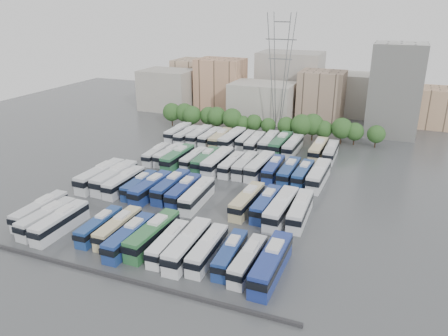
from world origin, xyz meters
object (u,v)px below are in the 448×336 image
at_px(bus_r0_s11, 230,254).
at_px(bus_r0_s0, 40,211).
at_px(bus_r0_s7, 153,234).
at_px(bus_r2_s1, 156,154).
at_px(bus_r0_s10, 208,249).
at_px(bus_r0_s13, 271,263).
at_px(bus_r0_s2, 60,222).
at_px(bus_r1_s7, 197,195).
at_px(bus_r2_s10, 274,168).
at_px(bus_r3_s9, 281,144).
at_px(bus_r1_s3, 139,185).
at_px(bus_r3_s10, 293,146).
at_px(bus_r2_s11, 289,171).
at_px(bus_r0_s5, 118,227).
at_px(bus_r2_s7, 232,164).
at_px(electricity_pylon, 280,68).
at_px(bus_r1_s4, 151,188).
at_px(bus_r3_s8, 269,142).
at_px(bus_r2_s6, 218,161).
at_px(bus_r1_s11, 266,204).
at_px(bus_r1_s0, 100,176).
at_px(bus_r0_s8, 168,243).
at_px(bus_r0_s12, 248,260).
at_px(bus_r3_s13, 331,152).
at_px(bus_r1_s10, 247,201).
at_px(bus_r3_s7, 255,143).
at_px(bus_r1_s12, 281,208).
at_px(bus_r3_s1, 187,135).
at_px(bus_r3_s5, 232,139).
at_px(bus_r2_s5, 206,160).
at_px(bus_r0_s6, 130,237).
at_px(bus_r0_s4, 99,226).
at_px(bus_r2_s13, 319,175).
at_px(bus_r3_s3, 210,137).
at_px(bus_r3_s0, 178,132).
at_px(bus_r2_s9, 260,166).
at_px(apartment_tower, 395,90).
at_px(bus_r2_s3, 178,157).
at_px(bus_r3_s12, 318,149).
at_px(bus_r1_s1, 115,177).
at_px(bus_r2_s8, 245,165).
at_px(bus_r0_s1, 47,218).
at_px(bus_r1_s6, 184,191).
at_px(bus_r3_s4, 220,138).
at_px(bus_r3_s2, 199,135).
at_px(bus_r2_s4, 194,158).

bearing_deg(bus_r0_s11, bus_r0_s0, 176.51).
bearing_deg(bus_r0_s7, bus_r2_s1, 121.20).
xyz_separation_m(bus_r0_s10, bus_r0_s13, (10.05, -0.48, 0.28)).
distance_m(bus_r0_s2, bus_r1_s7, 24.89).
relative_size(bus_r2_s10, bus_r3_s9, 0.88).
distance_m(bus_r1_s3, bus_r3_s10, 42.83).
bearing_deg(bus_r2_s11, bus_r0_s5, -119.55).
bearing_deg(bus_r2_s7, bus_r3_s9, 70.43).
xyz_separation_m(electricity_pylon, bus_r2_s1, (-20.15, -37.96, -16.99)).
height_order(bus_r1_s4, bus_r3_s8, bus_r3_s8).
bearing_deg(bus_r2_s6, bus_r1_s11, -44.98).
relative_size(bus_r1_s0, bus_r3_s10, 1.10).
distance_m(bus_r1_s3, bus_r2_s7, 22.41).
relative_size(bus_r0_s8, bus_r2_s6, 0.82).
height_order(bus_r0_s12, bus_r3_s13, bus_r3_s13).
xyz_separation_m(bus_r1_s10, bus_r3_s7, (-9.80, 34.55, -0.01)).
height_order(bus_r0_s0, bus_r2_s10, bus_r0_s0).
height_order(bus_r1_s12, bus_r3_s1, bus_r1_s12).
bearing_deg(bus_r1_s3, bus_r3_s5, 78.68).
distance_m(bus_r2_s5, bus_r3_s13, 31.33).
bearing_deg(bus_r1_s12, bus_r0_s6, -135.42).
xyz_separation_m(bus_r0_s4, bus_r2_s13, (29.85, 35.43, 0.39)).
bearing_deg(bus_r3_s7, bus_r3_s3, 173.80).
bearing_deg(bus_r3_s0, bus_r0_s12, -53.17).
height_order(bus_r2_s9, bus_r3_s13, bus_r2_s9).
distance_m(bus_r2_s6, bus_r3_s1, 23.69).
bearing_deg(bus_r0_s7, electricity_pylon, 91.58).
bearing_deg(bus_r1_s10, bus_r2_s13, 62.52).
relative_size(bus_r0_s7, bus_r1_s7, 1.05).
bearing_deg(bus_r0_s7, bus_r2_s5, 102.40).
distance_m(apartment_tower, bus_r2_s1, 70.43).
xyz_separation_m(apartment_tower, bus_r2_s3, (-45.67, -47.00, -11.03)).
height_order(bus_r3_s5, bus_r3_s12, bus_r3_s5).
bearing_deg(bus_r1_s3, bus_r0_s8, -48.25).
xyz_separation_m(bus_r1_s1, bus_r2_s8, (22.83, 17.82, -0.21)).
bearing_deg(apartment_tower, bus_r3_s12, -119.07).
relative_size(bus_r0_s5, bus_r0_s10, 0.98).
relative_size(bus_r0_s2, bus_r2_s7, 1.07).
bearing_deg(bus_r0_s1, bus_r3_s9, 66.82).
relative_size(bus_r3_s5, bus_r3_s10, 1.07).
xyz_separation_m(bus_r1_s6, bus_r3_s8, (6.61, 36.29, 0.13)).
xyz_separation_m(bus_r1_s10, bus_r2_s10, (-0.06, 18.17, -0.07)).
relative_size(bus_r2_s3, bus_r3_s4, 1.04).
height_order(bus_r1_s3, bus_r3_s2, bus_r3_s2).
relative_size(apartment_tower, bus_r2_s8, 2.17).
bearing_deg(bus_r0_s12, bus_r2_s4, 126.75).
bearing_deg(bus_r0_s7, bus_r3_s2, 109.07).
bearing_deg(bus_r0_s10, bus_r3_s0, 120.01).
distance_m(bus_r1_s1, bus_r2_s1, 17.38).
height_order(apartment_tower, bus_r0_s2, apartment_tower).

